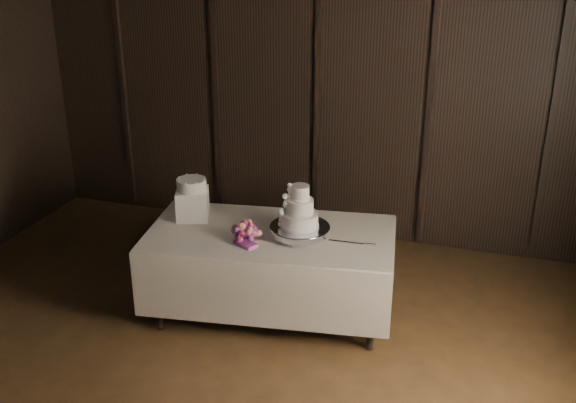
{
  "coord_description": "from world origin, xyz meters",
  "views": [
    {
      "loc": [
        1.71,
        -2.88,
        3.08
      ],
      "look_at": [
        0.24,
        1.76,
        1.05
      ],
      "focal_mm": 42.0,
      "sensor_mm": 36.0,
      "label": 1
    }
  ],
  "objects_px": {
    "cake_stand": "(300,232)",
    "box_pedestal": "(193,204)",
    "wedding_cake": "(296,211)",
    "bouquet": "(245,231)",
    "display_table": "(271,270)",
    "small_cake": "(192,185)"
  },
  "relations": [
    {
      "from": "box_pedestal",
      "to": "wedding_cake",
      "type": "bearing_deg",
      "value": -5.93
    },
    {
      "from": "wedding_cake",
      "to": "bouquet",
      "type": "relative_size",
      "value": 0.89
    },
    {
      "from": "cake_stand",
      "to": "box_pedestal",
      "type": "relative_size",
      "value": 1.86
    },
    {
      "from": "display_table",
      "to": "box_pedestal",
      "type": "distance_m",
      "value": 0.86
    },
    {
      "from": "cake_stand",
      "to": "box_pedestal",
      "type": "bearing_deg",
      "value": 175.08
    },
    {
      "from": "display_table",
      "to": "small_cake",
      "type": "relative_size",
      "value": 8.61
    },
    {
      "from": "display_table",
      "to": "box_pedestal",
      "type": "xyz_separation_m",
      "value": [
        -0.72,
        0.08,
        0.47
      ]
    },
    {
      "from": "cake_stand",
      "to": "bouquet",
      "type": "distance_m",
      "value": 0.43
    },
    {
      "from": "cake_stand",
      "to": "bouquet",
      "type": "xyz_separation_m",
      "value": [
        -0.4,
        -0.16,
        0.02
      ]
    },
    {
      "from": "wedding_cake",
      "to": "bouquet",
      "type": "bearing_deg",
      "value": -172.3
    },
    {
      "from": "wedding_cake",
      "to": "bouquet",
      "type": "xyz_separation_m",
      "value": [
        -0.38,
        -0.15,
        -0.16
      ]
    },
    {
      "from": "bouquet",
      "to": "small_cake",
      "type": "bearing_deg",
      "value": 156.36
    },
    {
      "from": "cake_stand",
      "to": "wedding_cake",
      "type": "xyz_separation_m",
      "value": [
        -0.03,
        -0.01,
        0.18
      ]
    },
    {
      "from": "display_table",
      "to": "small_cake",
      "type": "xyz_separation_m",
      "value": [
        -0.72,
        0.08,
        0.64
      ]
    },
    {
      "from": "display_table",
      "to": "wedding_cake",
      "type": "height_order",
      "value": "wedding_cake"
    },
    {
      "from": "display_table",
      "to": "box_pedestal",
      "type": "height_order",
      "value": "box_pedestal"
    },
    {
      "from": "display_table",
      "to": "cake_stand",
      "type": "bearing_deg",
      "value": -8.74
    },
    {
      "from": "cake_stand",
      "to": "small_cake",
      "type": "relative_size",
      "value": 1.97
    },
    {
      "from": "display_table",
      "to": "cake_stand",
      "type": "xyz_separation_m",
      "value": [
        0.25,
        -0.0,
        0.39
      ]
    },
    {
      "from": "bouquet",
      "to": "small_cake",
      "type": "xyz_separation_m",
      "value": [
        -0.56,
        0.25,
        0.24
      ]
    },
    {
      "from": "cake_stand",
      "to": "box_pedestal",
      "type": "height_order",
      "value": "box_pedestal"
    },
    {
      "from": "cake_stand",
      "to": "display_table",
      "type": "bearing_deg",
      "value": 179.45
    }
  ]
}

